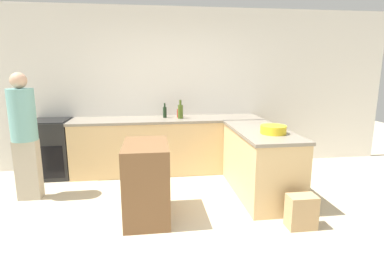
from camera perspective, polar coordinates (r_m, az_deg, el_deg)
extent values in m
plane|color=beige|center=(3.27, -2.40, -20.13)|extent=(14.00, 14.00, 0.00)
cube|color=white|center=(5.20, -4.94, 7.39)|extent=(8.00, 0.06, 2.70)
cube|color=#D6B27A|center=(5.01, -4.57, -3.44)|extent=(3.05, 0.64, 0.86)
cube|color=gray|center=(4.91, -4.65, 1.63)|extent=(3.08, 0.67, 0.04)
cube|color=#D6B27A|center=(4.22, 12.77, -6.53)|extent=(0.66, 1.51, 0.86)
cube|color=gray|center=(4.11, 13.04, -0.55)|extent=(0.69, 1.54, 0.04)
cube|color=black|center=(5.26, -25.06, -3.56)|extent=(0.59, 0.61, 0.90)
cube|color=black|center=(5.01, -25.98, -5.96)|extent=(0.49, 0.01, 0.50)
cube|color=black|center=(5.17, -25.48, 1.33)|extent=(0.54, 0.57, 0.01)
cube|color=brown|center=(3.51, -8.65, -9.95)|extent=(0.50, 0.77, 0.88)
cylinder|color=yellow|center=(3.88, 15.23, -0.28)|extent=(0.32, 0.32, 0.10)
cylinder|color=red|center=(4.99, -2.52, 2.83)|extent=(0.06, 0.06, 0.14)
cylinder|color=red|center=(4.97, -2.53, 3.91)|extent=(0.03, 0.03, 0.05)
cylinder|color=black|center=(4.97, -5.20, 2.99)|extent=(0.06, 0.06, 0.17)
cylinder|color=black|center=(4.95, -5.23, 4.37)|extent=(0.03, 0.03, 0.07)
cylinder|color=#475B1E|center=(4.87, -2.22, 3.10)|extent=(0.09, 0.09, 0.22)
cylinder|color=#475B1E|center=(4.85, -2.24, 4.87)|extent=(0.04, 0.04, 0.08)
cube|color=#ADA38E|center=(4.51, -28.69, -6.98)|extent=(0.29, 0.17, 0.80)
cylinder|color=#6BA39E|center=(4.35, -29.60, 2.19)|extent=(0.32, 0.32, 0.66)
sphere|color=tan|center=(4.31, -30.17, 7.84)|extent=(0.20, 0.20, 0.20)
cube|color=tan|center=(3.56, 20.11, -14.73)|extent=(0.31, 0.19, 0.37)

